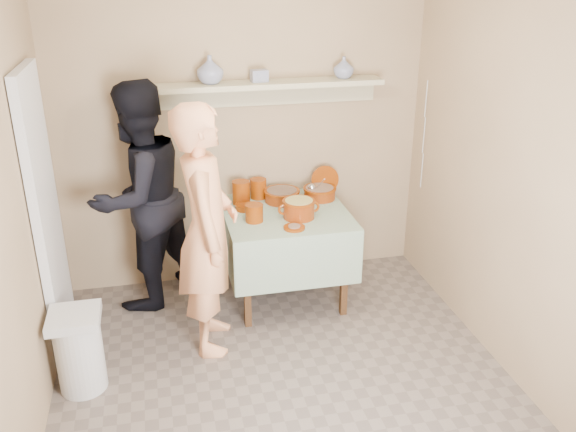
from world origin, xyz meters
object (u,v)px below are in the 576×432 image
object	(u,v)px
serving_table	(286,225)
trash_bin	(79,351)
person_cook	(207,231)
cazuela_rice	(299,207)
person_helper	(140,197)

from	to	relation	value
serving_table	trash_bin	xyz separation A→B (m)	(-1.55, -0.86, -0.36)
person_cook	cazuela_rice	size ratio (longest dim) A/B	5.39
person_cook	cazuela_rice	world-z (taller)	person_cook
serving_table	cazuela_rice	distance (m)	0.26
person_helper	trash_bin	size ratio (longest dim) A/B	3.22
trash_bin	serving_table	bearing A→B (deg)	29.11
serving_table	cazuela_rice	world-z (taller)	cazuela_rice
cazuela_rice	person_cook	bearing A→B (deg)	-152.87
person_helper	cazuela_rice	distance (m)	1.23
serving_table	trash_bin	size ratio (longest dim) A/B	1.74
trash_bin	person_cook	bearing A→B (deg)	21.11
cazuela_rice	trash_bin	xyz separation A→B (m)	(-1.62, -0.72, -0.56)
person_cook	trash_bin	size ratio (longest dim) A/B	3.18
trash_bin	cazuela_rice	bearing A→B (deg)	23.92
serving_table	trash_bin	world-z (taller)	serving_table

